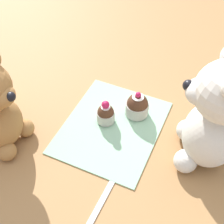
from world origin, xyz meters
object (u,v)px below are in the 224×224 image
cupcake_near_cream_bear (137,106)px  teaspoon (102,201)px  teddy_bear_cream (215,117)px  cupcake_near_tan_bear (106,114)px

cupcake_near_cream_bear → teaspoon: size_ratio=0.64×
teddy_bear_cream → teaspoon: bearing=-50.8°
cupcake_near_tan_bear → teddy_bear_cream: bearing=90.1°
teaspoon → cupcake_near_cream_bear: bearing=6.3°
cupcake_near_tan_bear → cupcake_near_cream_bear: bearing=131.5°
cupcake_near_cream_bear → teaspoon: (0.25, 0.02, -0.03)m
cupcake_near_cream_bear → cupcake_near_tan_bear: bearing=-48.5°
cupcake_near_tan_bear → teaspoon: bearing=22.7°
teaspoon → cupcake_near_tan_bear: bearing=24.1°
teddy_bear_cream → cupcake_near_tan_bear: bearing=-102.1°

